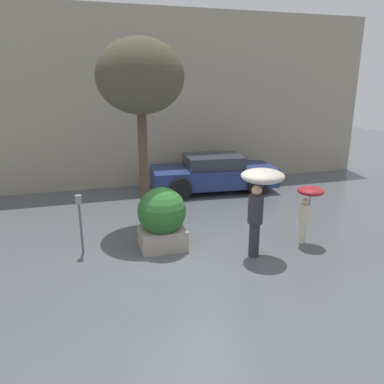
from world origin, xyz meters
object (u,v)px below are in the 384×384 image
object	(u,v)px
person_child	(308,201)
person_adult	(260,190)
parking_meter	(80,212)
parked_car_near	(213,174)
planter_box	(162,218)
street_tree	(140,78)

from	to	relation	value
person_child	person_adult	bearing A→B (deg)	-134.92
parking_meter	parked_car_near	bearing A→B (deg)	41.32
planter_box	person_adult	distance (m)	2.25
person_adult	person_child	distance (m)	1.44
planter_box	parking_meter	size ratio (longest dim) A/B	1.05
planter_box	person_adult	size ratio (longest dim) A/B	0.74
person_adult	parking_meter	xyz separation A→B (m)	(-3.63, 1.15, -0.52)
planter_box	street_tree	distance (m)	3.32
planter_box	person_adult	bearing A→B (deg)	-26.75
person_adult	street_tree	xyz separation A→B (m)	(-2.02, 2.42, 2.22)
person_adult	street_tree	distance (m)	3.86
person_adult	parked_car_near	distance (m)	5.16
planter_box	parked_car_near	distance (m)	4.87
person_child	parking_meter	xyz separation A→B (m)	(-4.98, 0.89, -0.08)
parking_meter	street_tree	bearing A→B (deg)	38.34
person_child	parked_car_near	size ratio (longest dim) A/B	0.32
person_adult	parking_meter	bearing A→B (deg)	148.41
person_adult	street_tree	bearing A→B (deg)	115.89
person_adult	person_child	size ratio (longest dim) A/B	1.40
person_child	parking_meter	distance (m)	5.06
planter_box	person_child	distance (m)	3.33
planter_box	parked_car_near	bearing A→B (deg)	56.77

